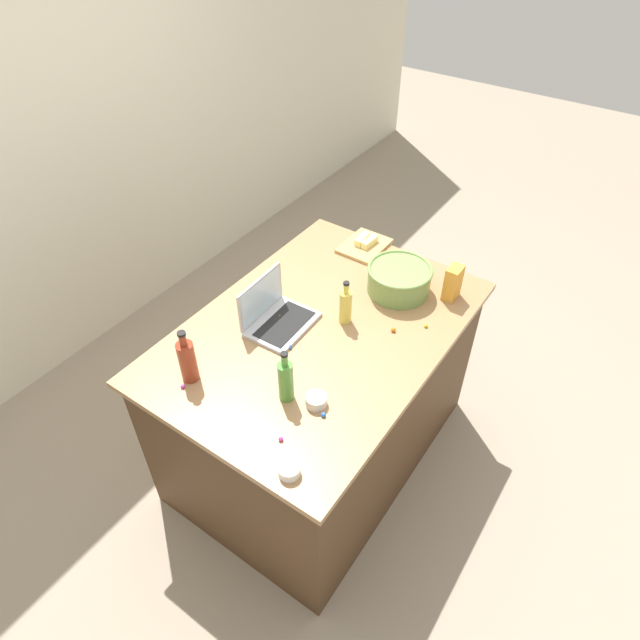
{
  "coord_description": "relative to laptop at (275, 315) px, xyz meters",
  "views": [
    {
      "loc": [
        -1.49,
        -1.03,
        2.57
      ],
      "look_at": [
        0.0,
        0.0,
        0.95
      ],
      "focal_mm": 31.13,
      "sensor_mm": 36.0,
      "label": 1
    }
  ],
  "objects": [
    {
      "name": "bottle_oil",
      "position": [
        0.19,
        -0.25,
        0.04
      ],
      "size": [
        0.06,
        0.06,
        0.22
      ],
      "color": "#DBC64C",
      "rests_on": "island_counter"
    },
    {
      "name": "candy_bag",
      "position": [
        0.62,
        -0.56,
        0.04
      ],
      "size": [
        0.09,
        0.06,
        0.17
      ],
      "primitive_type": "cube",
      "color": "gold",
      "rests_on": "island_counter"
    },
    {
      "name": "candy_3",
      "position": [
        -0.52,
        0.07,
        -0.04
      ],
      "size": [
        0.02,
        0.02,
        0.02
      ],
      "primitive_type": "sphere",
      "color": "#CC3399",
      "rests_on": "island_counter"
    },
    {
      "name": "candy_2",
      "position": [
        -0.09,
        -0.15,
        -0.04
      ],
      "size": [
        0.02,
        0.02,
        0.02
      ],
      "primitive_type": "sphere",
      "color": "blue",
      "rests_on": "island_counter"
    },
    {
      "name": "bottle_olive",
      "position": [
        -0.32,
        -0.3,
        0.05
      ],
      "size": [
        0.06,
        0.06,
        0.24
      ],
      "color": "#4C8C38",
      "rests_on": "island_counter"
    },
    {
      "name": "wall_back",
      "position": [
        0.08,
        1.6,
        0.35
      ],
      "size": [
        8.0,
        0.1,
        2.6
      ],
      "primitive_type": "cube",
      "color": "beige",
      "rests_on": "ground"
    },
    {
      "name": "mixing_bowl_large",
      "position": [
        0.52,
        -0.34,
        0.02
      ],
      "size": [
        0.31,
        0.31,
        0.14
      ],
      "color": "#72934C",
      "rests_on": "island_counter"
    },
    {
      "name": "island_counter",
      "position": [
        0.08,
        -0.18,
        -0.5
      ],
      "size": [
        1.51,
        1.05,
        0.9
      ],
      "color": "#4C331E",
      "rests_on": "ground"
    },
    {
      "name": "candy_5",
      "position": [
        0.36,
        -0.57,
        -0.04
      ],
      "size": [
        0.02,
        0.02,
        0.02
      ],
      "primitive_type": "sphere",
      "color": "yellow",
      "rests_on": "island_counter"
    },
    {
      "name": "laptop",
      "position": [
        0.0,
        0.0,
        0.0
      ],
      "size": [
        0.32,
        0.24,
        0.22
      ],
      "color": "#B7B7BC",
      "rests_on": "island_counter"
    },
    {
      "name": "cutting_board",
      "position": [
        0.74,
        -0.01,
        -0.04
      ],
      "size": [
        0.27,
        0.2,
        0.02
      ],
      "primitive_type": "cube",
      "color": "tan",
      "rests_on": "island_counter"
    },
    {
      "name": "butter_stick_left",
      "position": [
        0.75,
        -0.04,
        -0.01
      ],
      "size": [
        0.11,
        0.04,
        0.04
      ],
      "primitive_type": "cube",
      "rotation": [
        0.0,
        0.0,
        -0.07
      ],
      "color": "#F4E58C",
      "rests_on": "cutting_board"
    },
    {
      "name": "ramekin_small",
      "position": [
        -0.58,
        -0.52,
        -0.03
      ],
      "size": [
        0.08,
        0.08,
        0.04
      ],
      "primitive_type": "cylinder",
      "color": "white",
      "rests_on": "island_counter"
    },
    {
      "name": "butter_stick_right",
      "position": [
        0.75,
        0.01,
        -0.01
      ],
      "size": [
        0.11,
        0.04,
        0.04
      ],
      "primitive_type": "cube",
      "rotation": [
        0.0,
        0.0,
        0.04
      ],
      "color": "#F4E58C",
      "rests_on": "cutting_board"
    },
    {
      "name": "candy_0",
      "position": [
        -0.49,
        -0.41,
        -0.04
      ],
      "size": [
        0.02,
        0.02,
        0.02
      ],
      "primitive_type": "sphere",
      "color": "#CC3399",
      "rests_on": "island_counter"
    },
    {
      "name": "candy_1",
      "position": [
        0.25,
        -0.46,
        -0.04
      ],
      "size": [
        0.02,
        0.02,
        0.02
      ],
      "primitive_type": "sphere",
      "color": "orange",
      "rests_on": "island_counter"
    },
    {
      "name": "ground_plane",
      "position": [
        0.08,
        -0.18,
        -0.95
      ],
      "size": [
        12.0,
        12.0,
        0.0
      ],
      "primitive_type": "plane",
      "color": "gray"
    },
    {
      "name": "candy_6",
      "position": [
        0.03,
        0.0,
        -0.04
      ],
      "size": [
        0.02,
        0.02,
        0.02
      ],
      "primitive_type": "sphere",
      "color": "orange",
      "rests_on": "island_counter"
    },
    {
      "name": "ramekin_medium",
      "position": [
        -0.28,
        -0.42,
        -0.03
      ],
      "size": [
        0.08,
        0.08,
        0.04
      ],
      "primitive_type": "cylinder",
      "color": "beige",
      "rests_on": "island_counter"
    },
    {
      "name": "candy_4",
      "position": [
        0.44,
        -0.29,
        -0.04
      ],
      "size": [
        0.02,
        0.02,
        0.02
      ],
      "primitive_type": "sphere",
      "color": "orange",
      "rests_on": "island_counter"
    },
    {
      "name": "bottle_soy",
      "position": [
        -0.46,
        0.08,
        0.05
      ],
      "size": [
        0.07,
        0.07,
        0.25
      ],
      "color": "maroon",
      "rests_on": "island_counter"
    },
    {
      "name": "candy_7",
      "position": [
        -0.31,
        -0.47,
        -0.04
      ],
      "size": [
        0.02,
        0.02,
        0.02
      ],
      "primitive_type": "sphere",
      "color": "blue",
      "rests_on": "island_counter"
    }
  ]
}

